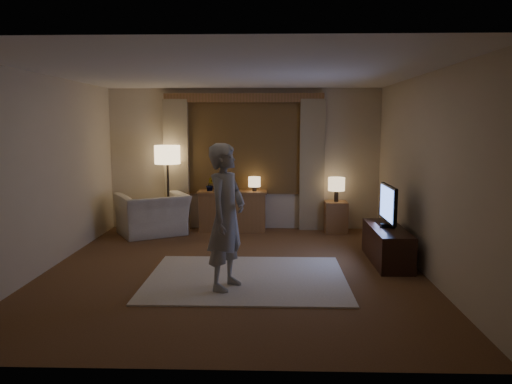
{
  "coord_description": "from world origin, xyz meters",
  "views": [
    {
      "loc": [
        0.5,
        -6.49,
        1.95
      ],
      "look_at": [
        0.28,
        0.6,
        0.98
      ],
      "focal_mm": 35.0,
      "sensor_mm": 36.0,
      "label": 1
    }
  ],
  "objects_px": {
    "sideboard": "(233,212)",
    "side_table": "(336,217)",
    "person": "(226,217)",
    "tv_stand": "(387,245)",
    "armchair": "(153,214)"
  },
  "relations": [
    {
      "from": "sideboard",
      "to": "side_table",
      "type": "xyz_separation_m",
      "value": [
        1.88,
        -0.05,
        -0.07
      ]
    },
    {
      "from": "side_table",
      "to": "person",
      "type": "xyz_separation_m",
      "value": [
        -1.7,
        -3.22,
        0.6
      ]
    },
    {
      "from": "tv_stand",
      "to": "person",
      "type": "xyz_separation_m",
      "value": [
        -2.17,
        -1.24,
        0.63
      ]
    },
    {
      "from": "armchair",
      "to": "tv_stand",
      "type": "relative_size",
      "value": 0.81
    },
    {
      "from": "person",
      "to": "armchair",
      "type": "bearing_deg",
      "value": 50.97
    },
    {
      "from": "side_table",
      "to": "person",
      "type": "bearing_deg",
      "value": -117.8
    },
    {
      "from": "sideboard",
      "to": "person",
      "type": "height_order",
      "value": "person"
    },
    {
      "from": "side_table",
      "to": "tv_stand",
      "type": "bearing_deg",
      "value": -76.6
    },
    {
      "from": "sideboard",
      "to": "tv_stand",
      "type": "relative_size",
      "value": 0.86
    },
    {
      "from": "side_table",
      "to": "tv_stand",
      "type": "xyz_separation_m",
      "value": [
        0.47,
        -1.98,
        -0.03
      ]
    },
    {
      "from": "sideboard",
      "to": "side_table",
      "type": "height_order",
      "value": "sideboard"
    },
    {
      "from": "armchair",
      "to": "tv_stand",
      "type": "distance_m",
      "value": 4.1
    },
    {
      "from": "tv_stand",
      "to": "person",
      "type": "distance_m",
      "value": 2.58
    },
    {
      "from": "side_table",
      "to": "tv_stand",
      "type": "height_order",
      "value": "side_table"
    },
    {
      "from": "tv_stand",
      "to": "person",
      "type": "height_order",
      "value": "person"
    }
  ]
}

